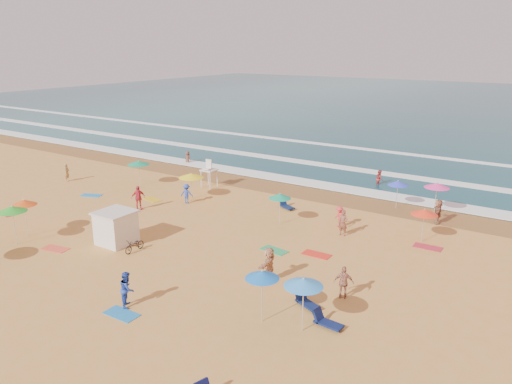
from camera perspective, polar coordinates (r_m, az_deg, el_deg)
The scene contains 12 objects.
ground at distance 31.43m, azimuth -1.60°, elevation -6.07°, with size 220.00×220.00×0.00m, color gold.
ocean at distance 109.67m, azimuth 24.76°, elevation 8.75°, with size 220.00×140.00×0.18m, color #0C4756.
wet_sand at distance 41.68m, azimuth 8.30°, elevation -0.47°, with size 220.00×220.00×0.00m, color olive.
surf_foam at distance 49.51m, azimuth 12.70°, elevation 2.14°, with size 200.00×18.70×0.05m.
cabana at distance 32.54m, azimuth -15.69°, elevation -4.02°, with size 2.00×2.00×2.00m, color white.
cabana_roof at distance 32.19m, azimuth -15.84°, elevation -2.25°, with size 2.20×2.20×0.12m, color silver.
bicycle at distance 31.23m, azimuth -13.71°, elevation -5.93°, with size 0.53×1.53×0.80m, color black.
lifeguard_stand at distance 43.79m, azimuth -5.38°, elevation 1.89°, with size 1.20×1.20×2.10m, color white, non-canonical shape.
beach_umbrellas at distance 29.77m, azimuth 1.89°, elevation -2.99°, with size 48.15×29.65×0.81m.
loungers at distance 24.88m, azimuth 1.77°, elevation -12.09°, with size 49.05×22.08×0.34m.
towels at distance 31.30m, azimuth -10.16°, elevation -6.41°, with size 38.59×18.98×0.03m.
beachgoers at distance 33.70m, azimuth -0.24°, elevation -3.00°, with size 41.90×30.46×2.14m.
Camera 1 is at (16.70, -23.72, 12.10)m, focal length 35.00 mm.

